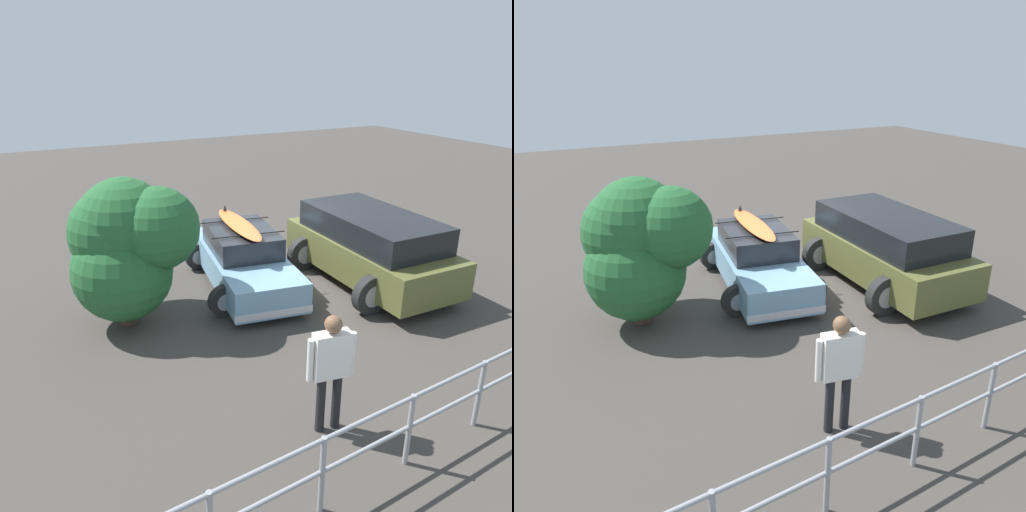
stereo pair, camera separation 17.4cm
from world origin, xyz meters
TOP-DOWN VIEW (x-y plane):
  - ground_plane at (0.00, 0.00)m, footprint 44.00×44.00m
  - sedan_car at (0.73, 0.12)m, footprint 2.73×4.43m
  - suv_car at (-1.98, 1.31)m, footprint 2.87×4.62m
  - person_bystander at (1.87, 5.10)m, footprint 0.70×0.30m
  - railing_fence at (1.35, 6.13)m, footprint 8.57×0.64m
  - bush_near_left at (3.45, 0.56)m, footprint 2.46×2.52m

SIDE VIEW (x-z plane):
  - ground_plane at x=0.00m, z-range -0.02..0.00m
  - sedan_car at x=0.73m, z-range -0.17..1.46m
  - railing_fence at x=1.35m, z-range 0.17..1.25m
  - suv_car at x=-1.98m, z-range 0.04..1.74m
  - person_bystander at x=1.87m, z-range 0.18..2.01m
  - bush_near_left at x=3.45m, z-range 0.28..3.22m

